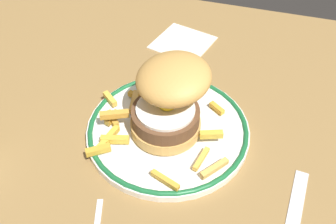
% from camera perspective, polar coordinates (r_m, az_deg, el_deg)
% --- Properties ---
extents(ground_plane, '(1.41, 0.93, 0.04)m').
position_cam_1_polar(ground_plane, '(0.59, 0.23, -7.48)').
color(ground_plane, olive).
extents(dinner_plate, '(0.25, 0.25, 0.02)m').
position_cam_1_polar(dinner_plate, '(0.59, -0.00, -2.58)').
color(dinner_plate, white).
rests_on(dinner_plate, ground_plane).
extents(burger, '(0.16, 0.16, 0.12)m').
position_cam_1_polar(burger, '(0.55, 0.26, 2.19)').
color(burger, tan).
rests_on(burger, dinner_plate).
extents(fries_pile, '(0.23, 0.23, 0.03)m').
position_cam_1_polar(fries_pile, '(0.59, -3.08, -1.06)').
color(fries_pile, '#E5A94F').
rests_on(fries_pile, dinner_plate).
extents(napkin, '(0.13, 0.13, 0.00)m').
position_cam_1_polar(napkin, '(0.78, 2.26, 10.55)').
color(napkin, silver).
rests_on(napkin, ground_plane).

